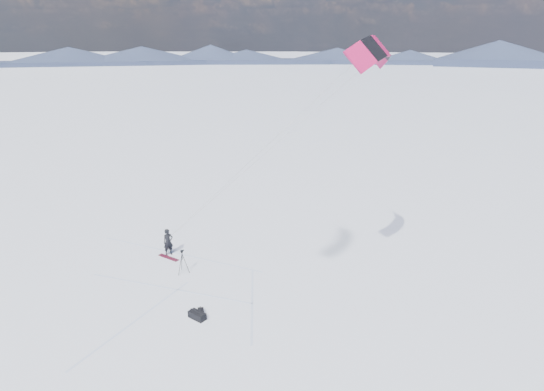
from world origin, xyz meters
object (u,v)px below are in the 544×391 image
Objects in this scene: snowboard at (169,258)px; tripod at (182,258)px; gear_bag_b at (201,312)px; snowkiter at (169,255)px; gear_bag_a at (197,315)px.

tripod is at bearing -22.17° from snowboard.
snowboard is 2.51× the size of gear_bag_b.
snowboard is at bearing -116.32° from snowkiter.
gear_bag_b is (3.83, -2.86, -0.85)m from tripod.
gear_bag_b is at bearing -30.20° from snowboard.
tripod reaches higher than gear_bag_a.
tripod is at bearing -94.67° from snowkiter.
snowkiter is 1.19× the size of tripod.
tripod is 1.56× the size of gear_bag_a.
gear_bag_b is (6.35, -4.24, 0.12)m from snowkiter.
snowkiter is at bearing 149.79° from gear_bag_a.
gear_bag_a is at bearing -67.36° from tripod.
snowboard is 2.61m from tripod.
snowkiter is 1.10× the size of snowboard.
snowkiter is 1.86× the size of gear_bag_a.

